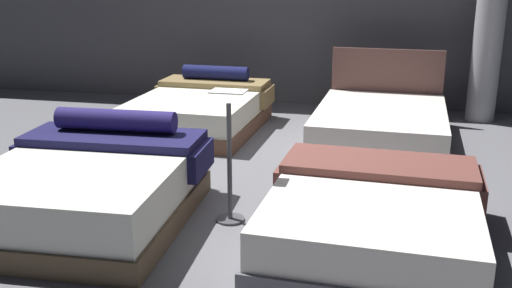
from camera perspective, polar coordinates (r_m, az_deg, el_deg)
ground_plane at (r=6.25m, az=0.72°, el=-2.57°), size 18.00×18.00×0.02m
bed_0 at (r=5.13m, az=-15.77°, el=-4.10°), size 1.75×1.97×0.81m
bed_1 at (r=4.64m, az=11.12°, el=-6.81°), size 1.70×1.97×0.50m
bed_2 at (r=7.77m, az=-5.38°, el=3.23°), size 1.59×2.05×0.73m
bed_3 at (r=7.40m, az=11.87°, el=1.95°), size 1.65×2.18×0.99m
price_sign at (r=4.88m, az=-2.55°, el=-2.67°), size 0.28×0.24×1.11m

